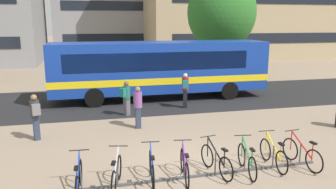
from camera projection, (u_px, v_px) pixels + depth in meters
The scene contains 17 objects.
ground at pixel (193, 167), 10.08m from camera, with size 200.00×200.00×0.00m, color gray.
bus_lane_asphalt at pixel (144, 99), 18.90m from camera, with size 80.00×7.20×0.01m, color #232326.
city_bus at pixel (161, 67), 18.75m from camera, with size 12.05×2.67×3.20m.
bike_rack at pixel (200, 173), 9.43m from camera, with size 7.43×0.26×0.70m.
parked_bicycle_blue_0 at pixel (79, 179), 8.45m from camera, with size 0.52×1.72×0.99m.
parked_bicycle_silver_1 at pixel (116, 174), 8.74m from camera, with size 0.58×1.69×0.99m.
parked_bicycle_blue_2 at pixel (152, 169), 9.06m from camera, with size 0.52×1.72×0.99m.
parked_bicycle_purple_3 at pixel (185, 167), 9.20m from camera, with size 0.52×1.71×0.99m.
parked_bicycle_black_4 at pixel (216, 161), 9.56m from camera, with size 0.53×1.70×0.99m.
parked_bicycle_green_5 at pixel (247, 161), 9.60m from camera, with size 0.52×1.71×0.99m.
parked_bicycle_yellow_6 at pixel (273, 155), 10.02m from camera, with size 0.52×1.72×0.99m.
parked_bicycle_red_7 at pixel (302, 154), 10.08m from camera, with size 0.52×1.72×0.99m.
commuter_teal_pack_0 at pixel (126, 96), 15.40m from camera, with size 0.60×0.57×1.62m.
commuter_grey_pack_1 at pixel (35, 114), 12.19m from camera, with size 0.46×0.59×1.72m.
commuter_teal_pack_2 at pixel (185, 88), 16.76m from camera, with size 0.43×0.58×1.78m.
commuter_olive_pack_3 at pixel (138, 104), 13.60m from camera, with size 0.34×0.52×1.74m.
street_tree_0 at pixel (222, 13), 24.91m from camera, with size 5.12×5.12×7.81m.
Camera 1 is at (-2.87, -8.96, 4.30)m, focal length 35.62 mm.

